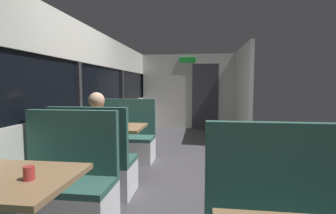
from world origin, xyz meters
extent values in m
cube|color=#423F44|center=(0.00, 0.00, -0.01)|extent=(3.30, 9.20, 0.02)
cube|color=beige|center=(-1.45, 0.00, 0.47)|extent=(0.08, 8.40, 0.95)
cube|color=beige|center=(-1.45, 0.00, 2.00)|extent=(0.08, 8.40, 0.60)
cube|color=black|center=(-1.46, 0.00, 1.32)|extent=(0.03, 8.40, 0.75)
cube|color=#2D2D30|center=(-1.43, 0.00, 1.32)|extent=(0.06, 0.08, 0.75)
cube|color=#2D2D30|center=(-1.43, 2.10, 1.32)|extent=(0.06, 0.08, 0.75)
cube|color=#2D2D30|center=(-1.43, 4.20, 1.32)|extent=(0.06, 0.08, 0.75)
cube|color=beige|center=(0.00, 4.20, 1.15)|extent=(2.90, 0.08, 2.30)
cube|color=#333338|center=(0.55, 4.15, 1.00)|extent=(0.80, 0.04, 2.00)
cube|color=green|center=(0.00, 4.14, 2.12)|extent=(0.50, 0.03, 0.16)
cube|color=beige|center=(1.45, 3.00, 1.15)|extent=(0.08, 2.40, 2.30)
cube|color=olive|center=(-0.89, -2.09, 0.72)|extent=(0.90, 0.70, 0.04)
cube|color=silver|center=(-0.89, -1.43, 0.20)|extent=(0.95, 0.50, 0.39)
cube|color=#2D564C|center=(-0.89, -1.43, 0.42)|extent=(0.95, 0.50, 0.06)
cube|color=#2D564C|center=(-0.89, -1.22, 0.78)|extent=(0.95, 0.08, 0.65)
cylinder|color=#9E9EA3|center=(-0.89, -0.02, 0.35)|extent=(0.10, 0.10, 0.70)
cube|color=olive|center=(-0.89, -0.02, 0.72)|extent=(0.90, 0.70, 0.04)
cube|color=silver|center=(-0.89, -0.68, 0.20)|extent=(0.95, 0.50, 0.39)
cube|color=#2D564C|center=(-0.89, -0.68, 0.42)|extent=(0.95, 0.50, 0.06)
cube|color=#2D564C|center=(-0.89, -0.89, 0.78)|extent=(0.95, 0.08, 0.65)
cube|color=silver|center=(-0.89, 0.64, 0.20)|extent=(0.95, 0.50, 0.39)
cube|color=#2D564C|center=(-0.89, 0.64, 0.42)|extent=(0.95, 0.50, 0.06)
cube|color=#2D564C|center=(-0.89, 0.85, 0.78)|extent=(0.95, 0.08, 0.65)
cube|color=#2D564C|center=(0.89, -1.82, 0.78)|extent=(0.95, 0.08, 0.65)
cube|color=#26262D|center=(-0.89, -0.68, 0.23)|extent=(0.30, 0.36, 0.45)
cube|color=#8C664C|center=(-0.89, -0.63, 0.75)|extent=(0.34, 0.22, 0.60)
sphere|color=tan|center=(-0.89, -0.61, 1.16)|extent=(0.20, 0.20, 0.20)
cylinder|color=#8C664C|center=(-1.09, -0.45, 0.77)|extent=(0.07, 0.28, 0.07)
cylinder|color=#8C664C|center=(-0.69, -0.45, 0.77)|extent=(0.07, 0.28, 0.07)
cylinder|color=#B23333|center=(-0.70, -2.12, 0.79)|extent=(0.07, 0.07, 0.09)
cylinder|color=#B23333|center=(-0.69, -0.06, 0.79)|extent=(0.07, 0.07, 0.09)
camera|label=1|loc=(0.38, -3.54, 1.35)|focal=26.44mm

